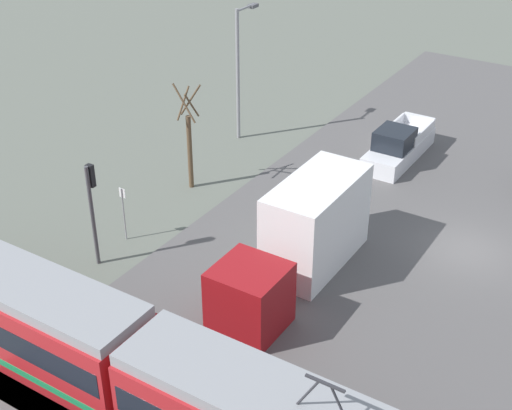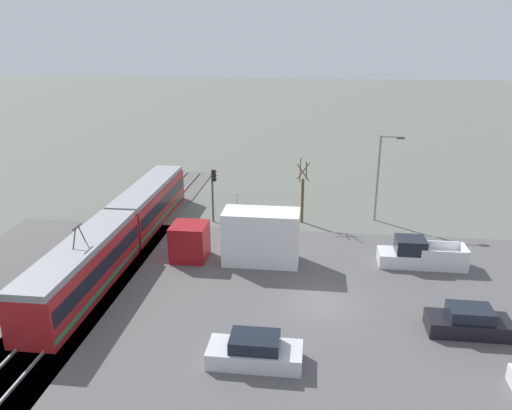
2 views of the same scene
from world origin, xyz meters
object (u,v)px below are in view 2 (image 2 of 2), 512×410
pickup_truck (420,255)px  sedan_car_1 (469,322)px  traffic_light_pole (213,188)px  street_lamp_near_crossing (381,172)px  light_rail_tram (121,230)px  street_tree (303,194)px  box_truck (244,238)px  no_parking_sign (237,204)px  sedan_car_0 (255,352)px

pickup_truck → sedan_car_1: pickup_truck is taller
traffic_light_pole → sedan_car_1: bearing=-131.9°
street_lamp_near_crossing → light_rail_tram: bearing=114.6°
street_lamp_near_crossing → street_tree: bearing=101.0°
traffic_light_pole → street_tree: 7.40m
box_truck → no_parking_sign: box_truck is taller
light_rail_tram → street_tree: bearing=-59.5°
box_truck → no_parking_sign: size_ratio=3.49×
sedan_car_1 → pickup_truck: bearing=-172.9°
box_truck → street_lamp_near_crossing: size_ratio=1.20×
pickup_truck → street_tree: size_ratio=1.07×
light_rail_tram → pickup_truck: bearing=-90.0°
light_rail_tram → sedan_car_1: 23.41m
sedan_car_1 → street_lamp_near_crossing: (16.82, 2.87, 3.57)m
pickup_truck → sedan_car_1: 8.14m
sedan_car_0 → street_tree: street_tree is taller
box_truck → no_parking_sign: 7.98m
sedan_car_0 → street_tree: (19.45, -1.60, 1.77)m
light_rail_tram → traffic_light_pole: 8.78m
pickup_truck → no_parking_sign: (7.04, 13.61, 0.71)m
sedan_car_1 → box_truck: bearing=-119.4°
sedan_car_1 → street_tree: size_ratio=0.79×
pickup_truck → traffic_light_pole: size_ratio=1.28×
sedan_car_0 → box_truck: bearing=-169.1°
pickup_truck → traffic_light_pole: bearing=66.4°
light_rail_tram → street_lamp_near_crossing: bearing=-65.4°
sedan_car_0 → traffic_light_pole: size_ratio=1.00×
light_rail_tram → street_lamp_near_crossing: street_lamp_near_crossing is taller
light_rail_tram → traffic_light_pole: size_ratio=5.54×
sedan_car_1 → traffic_light_pole: 22.38m
pickup_truck → street_lamp_near_crossing: 9.59m
pickup_truck → sedan_car_1: bearing=-172.9°
sedan_car_0 → street_lamp_near_crossing: bearing=159.0°
sedan_car_1 → traffic_light_pole: size_ratio=0.94×
traffic_light_pole → street_lamp_near_crossing: street_lamp_near_crossing is taller
sedan_car_0 → traffic_light_pole: bearing=-163.0°
street_lamp_near_crossing → traffic_light_pole: bearing=98.1°
traffic_light_pole → street_lamp_near_crossing: (1.95, -13.69, 1.31)m
box_truck → no_parking_sign: (7.81, 1.65, -0.27)m
box_truck → sedan_car_0: size_ratio=1.95×
sedan_car_1 → no_parking_sign: no_parking_sign is taller
box_truck → street_lamp_near_crossing: 14.09m
box_truck → street_lamp_near_crossing: (9.51, -10.09, 2.48)m
sedan_car_1 → street_tree: 18.20m
street_tree → street_lamp_near_crossing: size_ratio=0.74×
light_rail_tram → street_tree: size_ratio=4.63×
light_rail_tram → sedan_car_0: bearing=-137.0°
street_tree → no_parking_sign: 5.50m
sedan_car_1 → light_rail_tram: bearing=-110.2°
sedan_car_0 → sedan_car_1: bearing=109.6°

